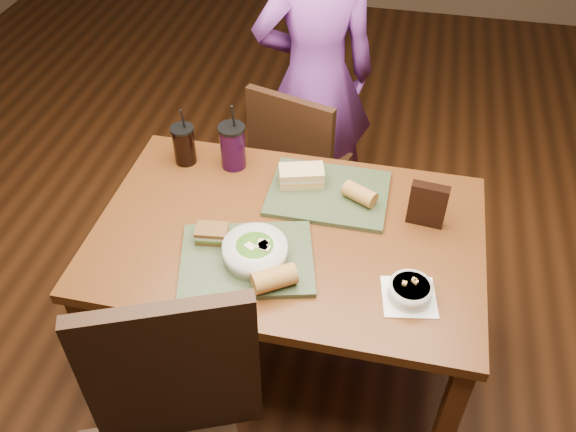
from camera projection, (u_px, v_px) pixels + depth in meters
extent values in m
plane|color=#381C0B|center=(288.00, 358.00, 2.56)|extent=(6.00, 6.00, 0.00)
cube|color=#552C11|center=(99.00, 359.00, 2.14)|extent=(0.06, 0.06, 0.71)
cube|color=#552C11|center=(445.00, 426.00, 1.96)|extent=(0.06, 0.06, 0.71)
cube|color=#552C11|center=(173.00, 217.00, 2.68)|extent=(0.06, 0.06, 0.71)
cube|color=#552C11|center=(450.00, 259.00, 2.49)|extent=(0.06, 0.06, 0.71)
cube|color=#552C11|center=(288.00, 235.00, 2.06)|extent=(1.30, 0.85, 0.04)
cube|color=black|center=(173.00, 374.00, 1.60)|extent=(0.44, 0.22, 0.55)
cube|color=black|center=(298.00, 167.00, 2.84)|extent=(0.48, 0.48, 0.04)
cube|color=black|center=(290.00, 146.00, 2.54)|extent=(0.38, 0.14, 0.46)
cube|color=black|center=(256.00, 220.00, 2.89)|extent=(0.04, 0.04, 0.40)
cube|color=black|center=(325.00, 230.00, 2.84)|extent=(0.04, 0.04, 0.40)
cube|color=black|center=(272.00, 176.00, 3.13)|extent=(0.04, 0.04, 0.40)
cube|color=black|center=(336.00, 185.00, 3.08)|extent=(0.04, 0.04, 0.40)
imported|color=#74338D|center=(315.00, 79.00, 2.74)|extent=(0.65, 0.53, 1.53)
cube|color=#303D24|center=(247.00, 259.00, 1.94)|extent=(0.49, 0.42, 0.02)
cube|color=#303D24|center=(328.00, 193.00, 2.18)|extent=(0.42, 0.32, 0.02)
cylinder|color=silver|center=(255.00, 252.00, 1.91)|extent=(0.20, 0.20, 0.06)
ellipsoid|color=#427219|center=(255.00, 249.00, 1.91)|extent=(0.17, 0.17, 0.05)
cube|color=beige|center=(250.00, 247.00, 1.88)|extent=(0.04, 0.04, 0.01)
cube|color=beige|center=(262.00, 247.00, 1.88)|extent=(0.04, 0.03, 0.01)
cube|color=beige|center=(265.00, 248.00, 1.88)|extent=(0.04, 0.03, 0.01)
cube|color=beige|center=(263.00, 244.00, 1.89)|extent=(0.04, 0.04, 0.01)
cube|color=beige|center=(264.00, 242.00, 1.90)|extent=(0.03, 0.02, 0.01)
cube|color=white|center=(409.00, 297.00, 1.84)|extent=(0.19, 0.19, 0.00)
cylinder|color=silver|center=(410.00, 291.00, 1.82)|extent=(0.13, 0.13, 0.05)
cylinder|color=black|center=(411.00, 287.00, 1.81)|extent=(0.11, 0.11, 0.01)
cube|color=#B28947|center=(414.00, 280.00, 1.81)|extent=(0.02, 0.02, 0.01)
cube|color=#B28947|center=(404.00, 283.00, 1.80)|extent=(0.01, 0.01, 0.01)
cube|color=#B28947|center=(416.00, 282.00, 1.81)|extent=(0.02, 0.02, 0.01)
cube|color=#593819|center=(213.00, 237.00, 1.99)|extent=(0.11, 0.08, 0.01)
cube|color=#3F721E|center=(212.00, 235.00, 1.98)|extent=(0.11, 0.08, 0.01)
cube|color=beige|center=(212.00, 233.00, 1.98)|extent=(0.11, 0.08, 0.01)
cube|color=#593819|center=(212.00, 230.00, 1.97)|extent=(0.11, 0.08, 0.01)
cube|color=tan|center=(301.00, 180.00, 2.20)|extent=(0.18, 0.13, 0.02)
cube|color=orange|center=(301.00, 177.00, 2.19)|extent=(0.18, 0.13, 0.01)
cube|color=beige|center=(301.00, 175.00, 2.18)|extent=(0.18, 0.13, 0.01)
cube|color=tan|center=(301.00, 171.00, 2.17)|extent=(0.18, 0.13, 0.02)
cylinder|color=#AD7533|center=(274.00, 278.00, 1.83)|extent=(0.15, 0.13, 0.07)
cylinder|color=#AD7533|center=(360.00, 194.00, 2.12)|extent=(0.13, 0.11, 0.06)
cylinder|color=black|center=(184.00, 146.00, 2.28)|extent=(0.08, 0.08, 0.14)
cylinder|color=black|center=(182.00, 129.00, 2.23)|extent=(0.09, 0.09, 0.01)
cylinder|color=black|center=(183.00, 120.00, 2.20)|extent=(0.01, 0.02, 0.09)
cylinder|color=black|center=(233.00, 148.00, 2.26)|extent=(0.09, 0.09, 0.16)
cylinder|color=black|center=(231.00, 128.00, 2.20)|extent=(0.10, 0.10, 0.01)
cylinder|color=black|center=(233.00, 117.00, 2.16)|extent=(0.01, 0.03, 0.11)
cube|color=black|center=(428.00, 205.00, 2.03)|extent=(0.13, 0.05, 0.16)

